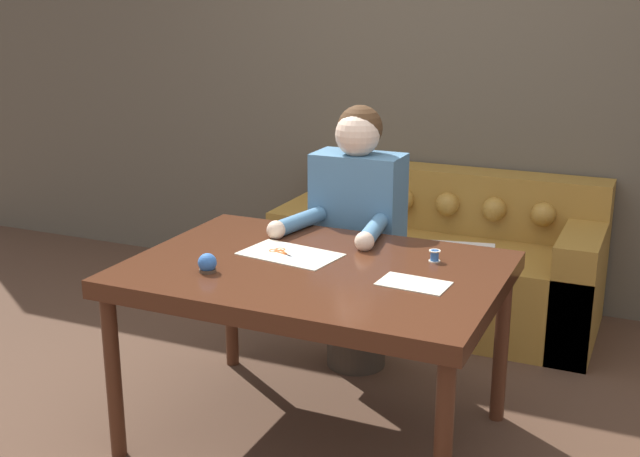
% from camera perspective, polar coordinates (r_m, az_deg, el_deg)
% --- Properties ---
extents(ground_plane, '(16.00, 16.00, 0.00)m').
position_cam_1_polar(ground_plane, '(3.34, -0.86, -14.60)').
color(ground_plane, '#4C3323').
extents(wall_back, '(8.00, 0.06, 2.60)m').
position_cam_1_polar(wall_back, '(4.63, 8.96, 10.96)').
color(wall_back, brown).
rests_on(wall_back, ground_plane).
extents(dining_table, '(1.40, 0.99, 0.73)m').
position_cam_1_polar(dining_table, '(3.06, -0.33, -3.82)').
color(dining_table, '#472314').
rests_on(dining_table, ground_plane).
extents(couch, '(1.69, 0.77, 0.78)m').
position_cam_1_polar(couch, '(4.44, 8.49, -2.54)').
color(couch, olive).
rests_on(couch, ground_plane).
extents(person, '(0.48, 0.61, 1.25)m').
position_cam_1_polar(person, '(3.69, 2.62, -0.77)').
color(person, '#33281E').
rests_on(person, ground_plane).
extents(pattern_paper_main, '(0.41, 0.29, 0.00)m').
position_cam_1_polar(pattern_paper_main, '(3.17, -2.13, -1.84)').
color(pattern_paper_main, beige).
rests_on(pattern_paper_main, dining_table).
extents(pattern_paper_offcut, '(0.25, 0.17, 0.00)m').
position_cam_1_polar(pattern_paper_offcut, '(2.87, 6.68, -3.91)').
color(pattern_paper_offcut, beige).
rests_on(pattern_paper_offcut, dining_table).
extents(scissors, '(0.21, 0.16, 0.01)m').
position_cam_1_polar(scissors, '(3.17, -2.61, -1.79)').
color(scissors, silver).
rests_on(scissors, dining_table).
extents(thread_spool, '(0.04, 0.04, 0.05)m').
position_cam_1_polar(thread_spool, '(3.11, 8.15, -1.94)').
color(thread_spool, '#3366B2').
rests_on(thread_spool, dining_table).
extents(pin_cushion, '(0.07, 0.07, 0.07)m').
position_cam_1_polar(pin_cushion, '(2.99, -8.02, -2.48)').
color(pin_cushion, '#4C3828').
rests_on(pin_cushion, dining_table).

